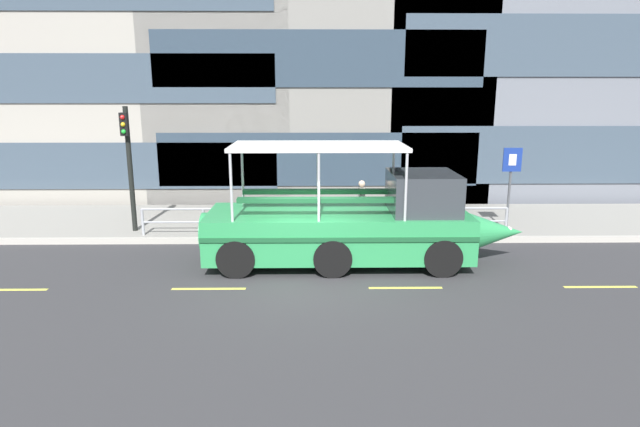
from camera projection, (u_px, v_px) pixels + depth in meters
name	position (u px, v px, depth m)	size (l,w,h in m)	color
ground_plane	(308.00, 277.00, 13.58)	(120.00, 120.00, 0.00)	#333335
sidewalk	(309.00, 221.00, 19.01)	(32.00, 4.80, 0.18)	gray
curb_edge	(309.00, 240.00, 16.58)	(32.00, 0.18, 0.18)	#B2ADA3
lane_centreline	(307.00, 288.00, 12.79)	(25.80, 0.12, 0.01)	#DBD64C
curb_guardrail	(325.00, 216.00, 16.76)	(11.74, 0.09, 0.89)	#9EA0A8
traffic_light_pole	(129.00, 157.00, 16.76)	(0.24, 0.46, 4.04)	black
parking_sign	(511.00, 175.00, 16.90)	(0.60, 0.12, 2.74)	#4C4F54
duck_tour_boat	(356.00, 225.00, 14.45)	(8.87, 2.54, 3.31)	#2D9351
pedestrian_near_bow	(418.00, 196.00, 17.68)	(0.32, 0.46, 1.74)	#1E2338
pedestrian_mid_left	(362.00, 199.00, 17.56)	(0.22, 0.46, 1.61)	black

